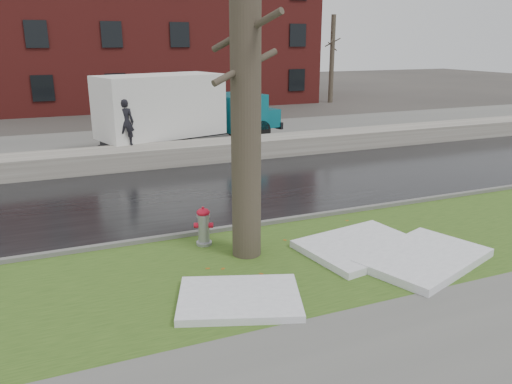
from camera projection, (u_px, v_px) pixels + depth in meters
name	position (u px, v px, depth m)	size (l,w,h in m)	color
ground	(264.00, 242.00, 11.89)	(120.00, 120.00, 0.00)	#47423D
verge	(287.00, 262.00, 10.78)	(60.00, 4.50, 0.04)	#2D4918
sidewalk	(396.00, 360.00, 7.46)	(60.00, 3.00, 0.05)	slate
road	(208.00, 191.00, 15.87)	(60.00, 7.00, 0.03)	black
parking_lot	(154.00, 143.00, 23.38)	(60.00, 9.00, 0.03)	slate
curb	(248.00, 226.00, 12.75)	(60.00, 0.15, 0.14)	slate
snowbank	(176.00, 154.00, 19.47)	(60.00, 1.60, 0.75)	#AAA59B
brick_building	(131.00, 35.00, 37.70)	(26.00, 12.00, 10.00)	maroon
bg_tree_center	(16.00, 62.00, 31.72)	(1.40, 1.62, 6.50)	brown
bg_tree_right	(332.00, 58.00, 38.00)	(1.40, 1.62, 6.50)	brown
fire_hydrant	(204.00, 225.00, 11.53)	(0.46, 0.43, 0.93)	#94969C
tree	(246.00, 71.00, 10.01)	(1.60, 1.86, 7.91)	brown
box_truck	(182.00, 110.00, 21.68)	(9.87, 4.48, 3.28)	black
worker	(125.00, 122.00, 19.00)	(0.65, 0.42, 1.77)	black
snow_patch_near	(362.00, 246.00, 11.35)	(2.60, 2.00, 0.16)	white
snow_patch_far	(239.00, 298.00, 9.08)	(2.20, 1.60, 0.14)	white
snow_patch_side	(424.00, 258.00, 10.72)	(2.80, 1.80, 0.18)	white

